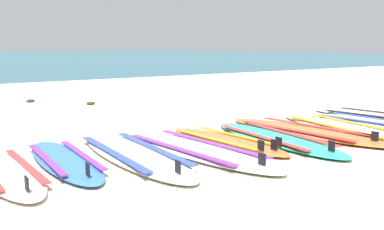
{
  "coord_description": "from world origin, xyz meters",
  "views": [
    {
      "loc": [
        -3.64,
        -4.29,
        1.18
      ],
      "look_at": [
        -0.21,
        0.62,
        0.25
      ],
      "focal_mm": 42.96,
      "sensor_mm": 36.0,
      "label": 1
    }
  ],
  "objects_px": {
    "surfboard_4": "(194,149)",
    "surfboard_7": "(305,131)",
    "surfboard_2": "(64,160)",
    "surfboard_1": "(6,172)",
    "surfboard_8": "(345,128)",
    "surfboard_3": "(133,153)",
    "surfboard_6": "(276,138)",
    "surfboard_9": "(367,122)",
    "surfboard_5": "(226,141)"
  },
  "relations": [
    {
      "from": "surfboard_1",
      "to": "surfboard_4",
      "type": "relative_size",
      "value": 0.75
    },
    {
      "from": "surfboard_7",
      "to": "surfboard_9",
      "type": "bearing_deg",
      "value": -2.09
    },
    {
      "from": "surfboard_2",
      "to": "surfboard_4",
      "type": "relative_size",
      "value": 0.76
    },
    {
      "from": "surfboard_4",
      "to": "surfboard_8",
      "type": "bearing_deg",
      "value": -3.1
    },
    {
      "from": "surfboard_6",
      "to": "surfboard_5",
      "type": "bearing_deg",
      "value": 158.21
    },
    {
      "from": "surfboard_4",
      "to": "surfboard_5",
      "type": "distance_m",
      "value": 0.57
    },
    {
      "from": "surfboard_5",
      "to": "surfboard_8",
      "type": "height_order",
      "value": "same"
    },
    {
      "from": "surfboard_5",
      "to": "surfboard_2",
      "type": "bearing_deg",
      "value": 173.89
    },
    {
      "from": "surfboard_1",
      "to": "surfboard_6",
      "type": "bearing_deg",
      "value": -6.11
    },
    {
      "from": "surfboard_5",
      "to": "surfboard_8",
      "type": "relative_size",
      "value": 0.76
    },
    {
      "from": "surfboard_1",
      "to": "surfboard_9",
      "type": "height_order",
      "value": "same"
    },
    {
      "from": "surfboard_6",
      "to": "surfboard_9",
      "type": "xyz_separation_m",
      "value": [
        1.96,
        0.07,
        0.0
      ]
    },
    {
      "from": "surfboard_4",
      "to": "surfboard_7",
      "type": "bearing_deg",
      "value": 0.55
    },
    {
      "from": "surfboard_5",
      "to": "surfboard_9",
      "type": "relative_size",
      "value": 0.97
    },
    {
      "from": "surfboard_4",
      "to": "surfboard_9",
      "type": "distance_m",
      "value": 3.11
    },
    {
      "from": "surfboard_4",
      "to": "surfboard_5",
      "type": "bearing_deg",
      "value": 13.79
    },
    {
      "from": "surfboard_1",
      "to": "surfboard_3",
      "type": "height_order",
      "value": "same"
    },
    {
      "from": "surfboard_6",
      "to": "surfboard_3",
      "type": "bearing_deg",
      "value": 170.58
    },
    {
      "from": "surfboard_2",
      "to": "surfboard_3",
      "type": "xyz_separation_m",
      "value": [
        0.69,
        -0.14,
        -0.0
      ]
    },
    {
      "from": "surfboard_7",
      "to": "surfboard_4",
      "type": "bearing_deg",
      "value": -179.45
    },
    {
      "from": "surfboard_1",
      "to": "surfboard_3",
      "type": "xyz_separation_m",
      "value": [
        1.27,
        -0.03,
        -0.0
      ]
    },
    {
      "from": "surfboard_2",
      "to": "surfboard_7",
      "type": "distance_m",
      "value": 3.16
    },
    {
      "from": "surfboard_1",
      "to": "surfboard_5",
      "type": "bearing_deg",
      "value": -2.15
    },
    {
      "from": "surfboard_1",
      "to": "surfboard_8",
      "type": "xyz_separation_m",
      "value": [
        4.38,
        -0.36,
        -0.0
      ]
    },
    {
      "from": "surfboard_7",
      "to": "surfboard_9",
      "type": "relative_size",
      "value": 1.26
    },
    {
      "from": "surfboard_8",
      "to": "surfboard_7",
      "type": "bearing_deg",
      "value": 166.97
    },
    {
      "from": "surfboard_8",
      "to": "surfboard_4",
      "type": "bearing_deg",
      "value": 176.9
    },
    {
      "from": "surfboard_2",
      "to": "surfboard_3",
      "type": "relative_size",
      "value": 0.78
    },
    {
      "from": "surfboard_1",
      "to": "surfboard_2",
      "type": "xyz_separation_m",
      "value": [
        0.58,
        0.11,
        -0.0
      ]
    },
    {
      "from": "surfboard_5",
      "to": "surfboard_8",
      "type": "distance_m",
      "value": 1.91
    },
    {
      "from": "surfboard_2",
      "to": "surfboard_3",
      "type": "distance_m",
      "value": 0.71
    },
    {
      "from": "surfboard_8",
      "to": "surfboard_6",
      "type": "bearing_deg",
      "value": 178.53
    },
    {
      "from": "surfboard_3",
      "to": "surfboard_7",
      "type": "relative_size",
      "value": 0.99
    },
    {
      "from": "surfboard_2",
      "to": "surfboard_9",
      "type": "relative_size",
      "value": 0.97
    },
    {
      "from": "surfboard_3",
      "to": "surfboard_9",
      "type": "height_order",
      "value": "same"
    },
    {
      "from": "surfboard_4",
      "to": "surfboard_6",
      "type": "height_order",
      "value": "same"
    },
    {
      "from": "surfboard_9",
      "to": "surfboard_4",
      "type": "bearing_deg",
      "value": 179.44
    },
    {
      "from": "surfboard_6",
      "to": "surfboard_7",
      "type": "relative_size",
      "value": 0.95
    },
    {
      "from": "surfboard_8",
      "to": "surfboard_1",
      "type": "bearing_deg",
      "value": 175.26
    },
    {
      "from": "surfboard_3",
      "to": "surfboard_2",
      "type": "bearing_deg",
      "value": 168.5
    },
    {
      "from": "surfboard_3",
      "to": "surfboard_6",
      "type": "distance_m",
      "value": 1.82
    },
    {
      "from": "surfboard_4",
      "to": "surfboard_1",
      "type": "bearing_deg",
      "value": 173.19
    },
    {
      "from": "surfboard_4",
      "to": "surfboard_8",
      "type": "xyz_separation_m",
      "value": [
        2.45,
        -0.13,
        0.0
      ]
    },
    {
      "from": "surfboard_4",
      "to": "surfboard_6",
      "type": "bearing_deg",
      "value": -4.94
    },
    {
      "from": "surfboard_2",
      "to": "surfboard_8",
      "type": "relative_size",
      "value": 0.76
    },
    {
      "from": "surfboard_5",
      "to": "surfboard_6",
      "type": "height_order",
      "value": "same"
    },
    {
      "from": "surfboard_2",
      "to": "surfboard_9",
      "type": "bearing_deg",
      "value": -4.76
    },
    {
      "from": "surfboard_9",
      "to": "surfboard_6",
      "type": "bearing_deg",
      "value": -178.0
    },
    {
      "from": "surfboard_2",
      "to": "surfboard_3",
      "type": "height_order",
      "value": "same"
    },
    {
      "from": "surfboard_4",
      "to": "surfboard_7",
      "type": "distance_m",
      "value": 1.8
    }
  ]
}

